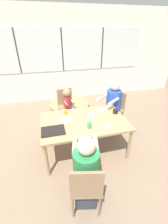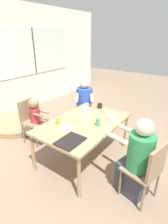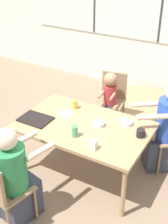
{
  "view_description": "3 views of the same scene",
  "coord_description": "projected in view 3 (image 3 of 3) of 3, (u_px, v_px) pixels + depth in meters",
  "views": [
    {
      "loc": [
        -0.58,
        -2.26,
        2.2
      ],
      "look_at": [
        0.0,
        0.0,
        0.88
      ],
      "focal_mm": 24.0,
      "sensor_mm": 36.0,
      "label": 1
    },
    {
      "loc": [
        -2.08,
        -1.51,
        2.02
      ],
      "look_at": [
        0.0,
        0.0,
        0.88
      ],
      "focal_mm": 28.0,
      "sensor_mm": 36.0,
      "label": 2
    },
    {
      "loc": [
        1.56,
        -2.74,
        2.72
      ],
      "look_at": [
        0.0,
        0.0,
        0.88
      ],
      "focal_mm": 50.0,
      "sensor_mm": 36.0,
      "label": 3
    }
  ],
  "objects": [
    {
      "name": "person_woman_green_shirt",
      "position": [
        16.0,
        180.0,
        3.18
      ],
      "size": [
        0.44,
        0.64,
        1.15
      ],
      "rotation": [
        0.0,
        0.0,
        -0.23
      ],
      "color": "#333847",
      "rests_on": "ground_plane"
    },
    {
      "name": "chair_for_toddler",
      "position": [
        112.0,
        95.0,
        4.79
      ],
      "size": [
        0.45,
        0.45,
        0.88
      ],
      "rotation": [
        0.0,
        0.0,
        -3.0
      ],
      "color": "#937556",
      "rests_on": "ground_plane"
    },
    {
      "name": "bowl_cereal",
      "position": [
        126.0,
        123.0,
        3.74
      ],
      "size": [
        0.16,
        0.16,
        0.04
      ],
      "color": "silver",
      "rests_on": "dining_table"
    },
    {
      "name": "juice_glass",
      "position": [
        75.0,
        105.0,
        4.06
      ],
      "size": [
        0.06,
        0.06,
        0.11
      ],
      "color": "gold",
      "rests_on": "dining_table"
    },
    {
      "name": "person_man_blue_shirt",
      "position": [
        165.0,
        132.0,
        3.91
      ],
      "size": [
        0.69,
        0.62,
        1.19
      ],
      "rotation": [
        0.0,
        0.0,
        -4.09
      ],
      "color": "#333847",
      "rests_on": "ground_plane"
    },
    {
      "name": "chair_for_woman_green_shirt",
      "position": [
        2.0,
        188.0,
        3.07
      ],
      "size": [
        0.48,
        0.48,
        0.88
      ],
      "rotation": [
        0.0,
        0.0,
        -0.23
      ],
      "color": "#937556",
      "rests_on": "ground_plane"
    },
    {
      "name": "plate_tortillas",
      "position": [
        66.0,
        114.0,
        3.95
      ],
      "size": [
        0.2,
        0.2,
        0.01
      ],
      "color": "beige",
      "rests_on": "dining_table"
    },
    {
      "name": "dining_table",
      "position": [
        84.0,
        129.0,
        3.76
      ],
      "size": [
        1.57,
        1.0,
        0.7
      ],
      "color": "tan",
      "rests_on": "ground_plane"
    },
    {
      "name": "bowl_white_shallow",
      "position": [
        99.0,
        124.0,
        3.72
      ],
      "size": [
        0.13,
        0.13,
        0.05
      ],
      "color": "silver",
      "rests_on": "dining_table"
    },
    {
      "name": "coffee_mug",
      "position": [
        141.0,
        133.0,
        3.5
      ],
      "size": [
        0.1,
        0.1,
        0.09
      ],
      "color": "black",
      "rests_on": "dining_table"
    },
    {
      "name": "folded_table_stack",
      "position": [
        141.0,
        104.0,
        5.54
      ],
      "size": [
        1.24,
        1.24,
        0.12
      ],
      "color": "tan",
      "rests_on": "ground_plane"
    },
    {
      "name": "person_toddler",
      "position": [
        109.0,
        102.0,
        4.69
      ],
      "size": [
        0.24,
        0.38,
        0.95
      ],
      "rotation": [
        0.0,
        0.0,
        -3.0
      ],
      "color": "#333847",
      "rests_on": "ground_plane"
    },
    {
      "name": "wall_back_with_windows",
      "position": [
        162.0,
        17.0,
        5.43
      ],
      "size": [
        8.4,
        0.08,
        2.8
      ],
      "color": "white",
      "rests_on": "ground_plane"
    },
    {
      "name": "sippy_cup",
      "position": [
        75.0,
        130.0,
        3.49
      ],
      "size": [
        0.08,
        0.08,
        0.17
      ],
      "color": "#4CA57F",
      "rests_on": "dining_table"
    },
    {
      "name": "food_tray_dark",
      "position": [
        35.0,
        119.0,
        3.84
      ],
      "size": [
        0.39,
        0.29,
        0.02
      ],
      "color": "black",
      "rests_on": "dining_table"
    },
    {
      "name": "ground_plane",
      "position": [
        84.0,
        170.0,
        4.09
      ],
      "size": [
        16.0,
        16.0,
        0.0
      ],
      "primitive_type": "plane",
      "color": "#8C725B"
    },
    {
      "name": "milk_carton_small",
      "position": [
        93.0,
        145.0,
        3.31
      ],
      "size": [
        0.07,
        0.07,
        0.1
      ],
      "color": "silver",
      "rests_on": "dining_table"
    }
  ]
}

